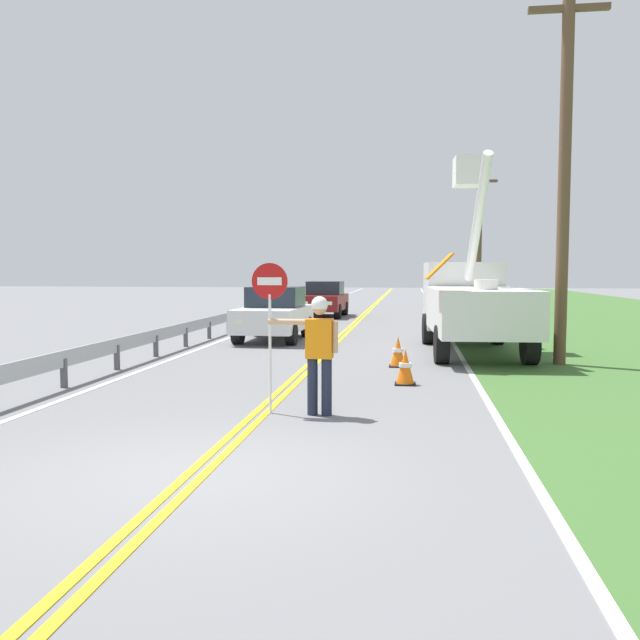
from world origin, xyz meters
The scene contains 15 objects.
ground_plane centered at (0.00, 0.00, 0.00)m, with size 160.00×160.00×0.00m, color slate.
centerline_yellow_left centered at (-0.09, 20.00, 0.01)m, with size 0.11×110.00×0.01m, color yellow.
centerline_yellow_right centered at (0.09, 20.00, 0.01)m, with size 0.11×110.00×0.01m, color yellow.
edge_line_right centered at (3.60, 20.00, 0.01)m, with size 0.12×110.00×0.01m, color silver.
edge_line_left centered at (-3.60, 20.00, 0.01)m, with size 0.12×110.00×0.01m, color silver.
flagger_worker centered at (0.91, 3.06, 1.05)m, with size 1.09×0.26×1.83m.
stop_sign_paddle centered at (0.15, 3.10, 1.71)m, with size 0.56×0.04×2.33m.
utility_bucket_truck centered at (3.94, 11.65, 1.41)m, with size 2.67×6.91×5.36m.
oncoming_sedan_nearest centered at (-1.99, 13.72, 0.83)m, with size 1.99×4.14×1.70m.
oncoming_sedan_second centered at (-1.80, 24.67, 0.83)m, with size 2.01×4.15×1.70m.
utility_pole_near centered at (5.79, 9.27, 4.56)m, with size 1.80×0.28×8.76m.
utility_pole_mid centered at (5.91, 29.54, 3.96)m, with size 1.80×0.28×7.56m.
traffic_cone_lead centered at (2.20, 5.99, 0.34)m, with size 0.40×0.40×0.70m.
traffic_cone_mid centered at (2.02, 8.37, 0.34)m, with size 0.40×0.40×0.70m.
guardrail_left_shoulder centered at (-4.20, 15.06, 0.52)m, with size 0.10×32.00×0.71m.
Camera 1 is at (2.29, -6.85, 2.21)m, focal length 37.13 mm.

